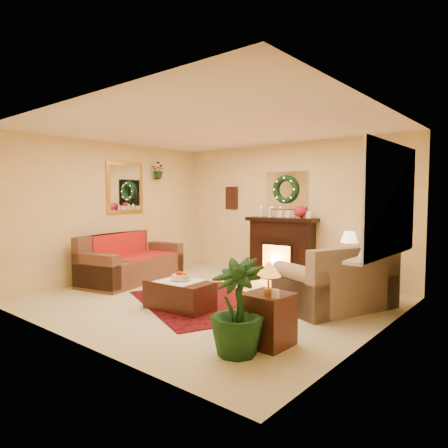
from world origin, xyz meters
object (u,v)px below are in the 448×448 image
Objects in this scene: fireplace at (282,251)px; end_table_square at (268,320)px; sofa at (133,258)px; loveseat at (335,279)px; coffee_table at (180,294)px; side_table_round at (347,272)px.

fireplace is 3.46m from end_table_square.
sofa is 2.83m from fireplace.
fireplace is 2.02m from loveseat.
loveseat is at bearing 91.78° from end_table_square.
loveseat is 2.82× the size of end_table_square.
end_table_square is (3.75, -1.10, -0.16)m from sofa.
side_table_round is at bearing 56.43° from coffee_table.
side_table_round is at bearing -12.16° from fireplace.
fireplace reaches higher than sofa.
fireplace reaches higher than side_table_round.
end_table_square is at bearing -15.60° from coffee_table.
side_table_round is at bearing 125.50° from loveseat.
sofa is 3.51× the size of side_table_round.
side_table_round reaches higher than coffee_table.
side_table_round is 2.86m from end_table_square.
fireplace is at bearing 84.78° from coffee_table.
fireplace is at bearing 173.00° from side_table_round.
sofa reaches higher than end_table_square.
sofa is 3.86m from side_table_round.
loveseat reaches higher than coffee_table.
fireplace is 2.06× the size of side_table_round.
end_table_square is (1.67, -3.01, -0.28)m from fireplace.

